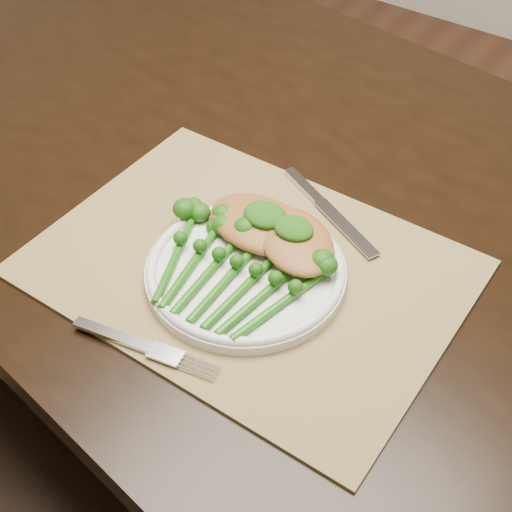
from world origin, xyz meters
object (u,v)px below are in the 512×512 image
Objects in this scene: dining_table at (267,337)px; chicken_fillet_left at (260,224)px; dinner_plate at (246,270)px; broccolini_bundle at (226,279)px; placemat at (248,267)px.

chicken_fillet_left reaches higher than dining_table.
dinner_plate is 0.03m from broccolini_bundle.
placemat reaches higher than dining_table.
dinner_plate is (0.10, -0.19, 0.39)m from dining_table.
placemat is 0.02m from dinner_plate.
dinner_plate is 0.07m from chicken_fillet_left.
broccolini_bundle is (0.02, -0.09, -0.01)m from chicken_fillet_left.
broccolini_bundle is at bearing -76.03° from chicken_fillet_left.
dining_table is at bearing 115.71° from placemat.
placemat is 0.05m from broccolini_bundle.
dinner_plate is at bearing -66.80° from chicken_fillet_left.
dining_table is 7.12× the size of dinner_plate.
placemat is at bearing -69.99° from chicken_fillet_left.
placemat is at bearing 90.35° from broccolini_bundle.
dining_table is 12.22× the size of chicken_fillet_left.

